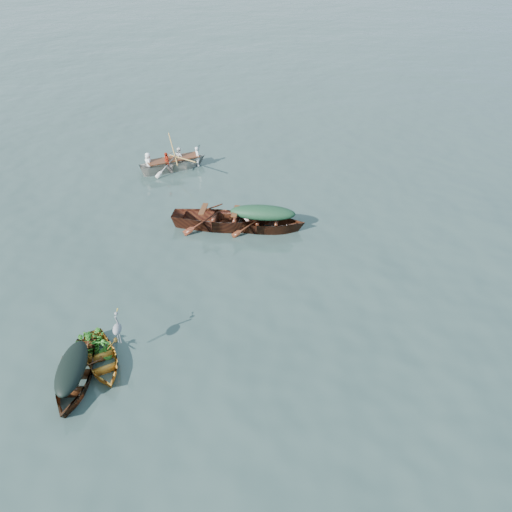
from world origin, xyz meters
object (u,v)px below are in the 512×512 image
(dark_covered_boat, at_px, (76,383))
(open_wooden_boat, at_px, (220,228))
(yellow_dinghy, at_px, (102,364))
(rowed_boat, at_px, (174,169))
(heron, at_px, (118,333))
(green_tarp_boat, at_px, (263,230))

(dark_covered_boat, relative_size, open_wooden_boat, 0.67)
(yellow_dinghy, relative_size, dark_covered_boat, 0.82)
(rowed_boat, xyz_separation_m, heron, (-0.07, -11.54, 0.81))
(open_wooden_boat, relative_size, heron, 5.36)
(dark_covered_boat, bearing_deg, rowed_boat, 84.01)
(yellow_dinghy, xyz_separation_m, green_tarp_boat, (4.39, 6.50, 0.00))
(green_tarp_boat, distance_m, open_wooden_boat, 1.59)
(yellow_dinghy, distance_m, rowed_boat, 11.83)
(yellow_dinghy, bearing_deg, heron, 5.19)
(rowed_boat, height_order, heron, heron)
(heron, bearing_deg, rowed_boat, 64.07)
(green_tarp_boat, relative_size, heron, 4.67)
(rowed_boat, bearing_deg, green_tarp_boat, -168.59)
(yellow_dinghy, xyz_separation_m, open_wooden_boat, (2.82, 6.71, 0.00))
(yellow_dinghy, height_order, heron, heron)
(green_tarp_boat, distance_m, heron, 7.39)
(open_wooden_boat, bearing_deg, heron, 168.94)
(green_tarp_boat, bearing_deg, dark_covered_boat, 152.97)
(yellow_dinghy, distance_m, dark_covered_boat, 0.81)
(yellow_dinghy, relative_size, rowed_boat, 0.63)
(dark_covered_boat, height_order, rowed_boat, rowed_boat)
(open_wooden_boat, distance_m, rowed_boat, 5.60)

